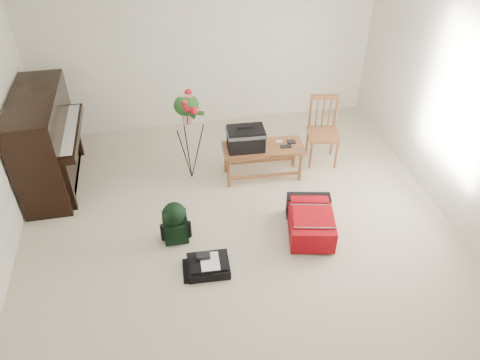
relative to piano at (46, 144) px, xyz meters
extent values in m
cube|color=#B8A994|center=(2.19, -1.60, -0.60)|extent=(5.00, 5.50, 0.01)
cube|color=white|center=(2.19, -1.60, 1.90)|extent=(5.00, 5.50, 0.01)
cube|color=white|center=(2.19, 1.15, 0.65)|extent=(5.00, 0.04, 2.50)
cube|color=white|center=(4.69, -1.60, 0.65)|extent=(0.04, 5.50, 2.50)
cube|color=black|center=(-0.01, 0.00, 0.03)|extent=(0.55, 1.50, 1.25)
cube|color=black|center=(0.29, 0.00, 0.13)|extent=(0.28, 1.30, 0.10)
cube|color=white|center=(0.29, 0.00, 0.18)|extent=(0.22, 1.20, 0.02)
cube|color=black|center=(0.04, 0.00, -0.55)|extent=(0.45, 1.30, 0.10)
cube|color=#945A30|center=(2.70, -0.40, -0.15)|extent=(1.06, 0.47, 0.04)
cylinder|color=#945A30|center=(2.23, -0.57, -0.38)|extent=(0.05, 0.05, 0.43)
cylinder|color=#945A30|center=(2.23, -0.24, -0.38)|extent=(0.05, 0.05, 0.43)
cylinder|color=#945A30|center=(3.17, -0.57, -0.38)|extent=(0.05, 0.05, 0.43)
cylinder|color=#945A30|center=(3.17, -0.24, -0.38)|extent=(0.05, 0.05, 0.43)
cube|color=#945A30|center=(3.58, -0.22, -0.16)|extent=(0.47, 0.47, 0.04)
cylinder|color=#945A30|center=(3.41, -0.40, -0.39)|extent=(0.03, 0.03, 0.42)
cylinder|color=#945A30|center=(3.41, -0.05, -0.39)|extent=(0.03, 0.03, 0.42)
cylinder|color=#945A30|center=(3.76, -0.40, -0.39)|extent=(0.03, 0.03, 0.42)
cylinder|color=#945A30|center=(3.76, -0.05, -0.39)|extent=(0.03, 0.03, 0.42)
cube|color=#945A30|center=(3.58, -0.05, 0.31)|extent=(0.37, 0.10, 0.06)
cylinder|color=#945A30|center=(3.41, -0.05, 0.08)|extent=(0.03, 0.03, 0.50)
cylinder|color=#945A30|center=(3.76, -0.05, 0.08)|extent=(0.03, 0.03, 0.50)
cube|color=#9D0610|center=(2.99, -1.58, -0.44)|extent=(0.63, 0.82, 0.28)
cube|color=black|center=(2.99, -1.29, -0.44)|extent=(0.54, 0.27, 0.30)
cube|color=#9D0610|center=(2.99, -1.63, -0.29)|extent=(0.52, 0.50, 0.02)
cube|color=silver|center=(2.99, -1.84, -0.28)|extent=(0.45, 0.11, 0.01)
cube|color=black|center=(1.75, -1.91, -0.55)|extent=(0.46, 0.37, 0.11)
cube|color=black|center=(1.75, -1.91, -0.48)|extent=(0.40, 0.32, 0.03)
cube|color=white|center=(1.77, -1.93, -0.46)|extent=(0.21, 0.27, 0.01)
cube|color=black|center=(1.71, -1.86, -0.44)|extent=(0.15, 0.09, 0.04)
cube|color=black|center=(1.46, -1.40, -0.40)|extent=(0.27, 0.17, 0.40)
cube|color=black|center=(1.46, -1.50, -0.42)|extent=(0.22, 0.05, 0.23)
sphere|color=black|center=(1.46, -1.40, -0.20)|extent=(0.26, 0.26, 0.26)
cube|color=black|center=(1.40, -1.31, -0.40)|extent=(0.04, 0.03, 0.36)
cube|color=black|center=(1.52, -1.31, -0.40)|extent=(0.04, 0.03, 0.36)
cylinder|color=black|center=(1.76, -0.24, 0.39)|extent=(0.01, 0.01, 0.33)
ellipsoid|color=#1B531A|center=(1.76, -0.24, 0.49)|extent=(0.31, 0.22, 0.29)
cube|color=red|center=(1.76, -0.26, 0.59)|extent=(0.16, 0.09, 0.09)
camera|label=1|loc=(1.43, -5.28, 3.24)|focal=35.00mm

